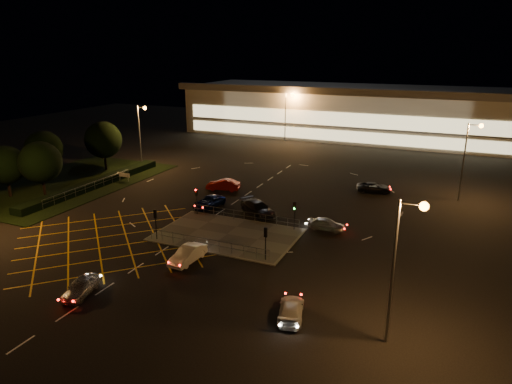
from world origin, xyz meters
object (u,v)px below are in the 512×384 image
at_px(car_queue_white, 188,254).
at_px(car_left_blue, 209,202).
at_px(signal_nw, 196,196).
at_px(car_circ_red, 223,185).
at_px(signal_ne, 295,210).
at_px(car_far_dkgrey, 258,208).
at_px(car_right_silver, 326,224).
at_px(car_approach_white, 291,310).
at_px(car_near_silver, 81,287).
at_px(car_east_grey, 374,187).
at_px(signal_sw, 156,218).
at_px(signal_se, 266,237).

relative_size(car_queue_white, car_left_blue, 0.91).
distance_m(signal_nw, car_left_blue, 3.46).
bearing_deg(car_circ_red, signal_ne, 42.63).
distance_m(signal_nw, car_far_dkgrey, 7.30).
xyz_separation_m(signal_ne, car_left_blue, (-12.10, 3.01, -1.70)).
xyz_separation_m(car_right_silver, car_circ_red, (-16.87, 8.42, 0.09)).
height_order(car_queue_white, car_approach_white, car_queue_white).
distance_m(car_near_silver, car_queue_white, 9.64).
relative_size(car_near_silver, car_east_grey, 0.85).
relative_size(signal_sw, signal_nw, 1.00).
height_order(signal_sw, car_right_silver, signal_sw).
bearing_deg(signal_ne, car_approach_white, -71.66).
xyz_separation_m(car_left_blue, car_approach_white, (17.33, -18.78, -0.04)).
height_order(signal_sw, car_queue_white, signal_sw).
distance_m(car_queue_white, car_left_blue, 15.11).
height_order(car_right_silver, car_east_grey, car_right_silver).
height_order(signal_nw, car_circ_red, signal_nw).
distance_m(signal_se, car_queue_white, 7.29).
xyz_separation_m(car_queue_white, car_far_dkgrey, (0.90, 14.00, 0.07)).
relative_size(car_near_silver, car_far_dkgrey, 0.73).
height_order(car_right_silver, car_circ_red, car_circ_red).
bearing_deg(car_queue_white, car_near_silver, -115.85).
bearing_deg(car_approach_white, car_east_grey, -105.12).
xyz_separation_m(signal_se, car_right_silver, (3.11, 9.55, -1.69)).
bearing_deg(car_circ_red, car_right_silver, 52.07).
height_order(car_near_silver, car_queue_white, car_queue_white).
height_order(car_far_dkgrey, car_right_silver, car_far_dkgrey).
xyz_separation_m(signal_nw, car_east_grey, (17.44, 17.46, -1.72)).
relative_size(car_left_blue, car_approach_white, 1.12).
bearing_deg(car_left_blue, signal_sw, -83.52).
bearing_deg(signal_ne, car_far_dkgrey, 151.49).
relative_size(signal_nw, signal_ne, 1.00).
relative_size(signal_nw, car_left_blue, 0.66).
relative_size(car_queue_white, car_far_dkgrey, 0.80).
relative_size(signal_ne, car_east_grey, 0.68).
bearing_deg(car_east_grey, car_queue_white, 143.80).
xyz_separation_m(signal_nw, car_approach_white, (17.23, -15.77, -1.75)).
bearing_deg(car_east_grey, car_approach_white, 166.08).
distance_m(signal_sw, signal_se, 12.00).
xyz_separation_m(signal_se, car_queue_white, (-6.43, -3.01, -1.65)).
distance_m(signal_sw, car_queue_white, 6.54).
relative_size(signal_nw, car_circ_red, 0.68).
xyz_separation_m(signal_se, signal_ne, (0.00, 7.99, 0.00)).
bearing_deg(signal_sw, signal_nw, -90.00).
xyz_separation_m(signal_nw, signal_ne, (12.00, 0.00, 0.00)).
height_order(car_far_dkgrey, car_approach_white, car_far_dkgrey).
height_order(signal_nw, car_left_blue, signal_nw).
xyz_separation_m(signal_ne, car_east_grey, (5.44, 17.46, -1.72)).
distance_m(signal_ne, car_left_blue, 12.59).
xyz_separation_m(car_far_dkgrey, car_circ_red, (-8.23, 6.98, -0.03)).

